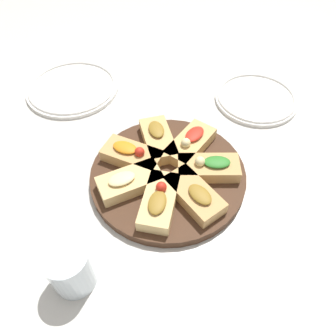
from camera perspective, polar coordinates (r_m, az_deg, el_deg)
The scene contains 12 objects.
ground_plane at distance 0.73m, azimuth 0.00°, elevation -1.74°, with size 3.00×3.00×0.00m, color beige.
serving_board at distance 0.72m, azimuth 0.00°, elevation -1.24°, with size 0.34×0.34×0.02m, color #422819.
focaccia_slice_0 at distance 0.65m, azimuth -1.53°, elevation -5.70°, with size 0.12×0.15×0.05m.
focaccia_slice_1 at distance 0.66m, azimuth 4.63°, elevation -4.62°, with size 0.10×0.14×0.04m.
focaccia_slice_2 at distance 0.71m, azimuth 7.10°, elevation 0.13°, with size 0.15×0.10×0.05m.
focaccia_slice_3 at distance 0.75m, azimuth 3.90°, elevation 4.29°, with size 0.14×0.13×0.05m.
focaccia_slice_4 at distance 0.76m, azimuth -1.74°, elevation 5.03°, with size 0.07×0.14×0.04m.
focaccia_slice_5 at distance 0.73m, azimuth -6.28°, elevation 2.29°, with size 0.14×0.14×0.05m.
focaccia_slice_6 at distance 0.69m, azimuth -6.72°, elevation -2.35°, with size 0.14×0.08×0.04m.
plate_left at distance 1.00m, azimuth -16.29°, elevation 13.29°, with size 0.26×0.26×0.02m.
plate_right at distance 0.95m, azimuth 15.10°, elevation 11.68°, with size 0.22×0.22×0.02m.
water_glass at distance 0.60m, azimuth -16.65°, elevation -16.37°, with size 0.08×0.08×0.09m, color silver.
Camera 1 is at (-0.15, -0.42, 0.58)m, focal length 35.00 mm.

